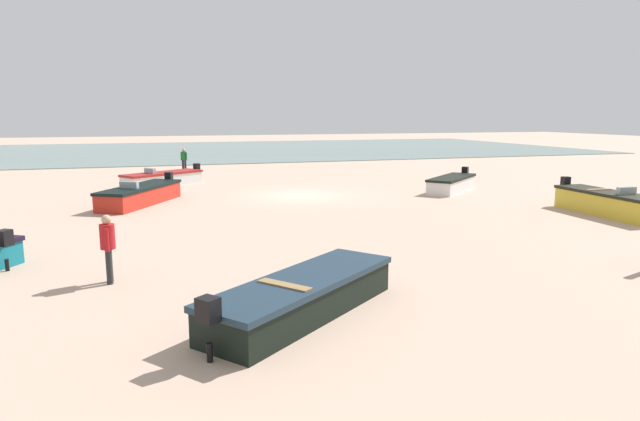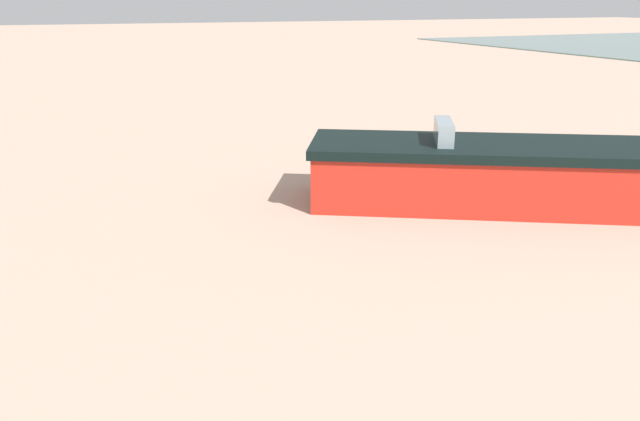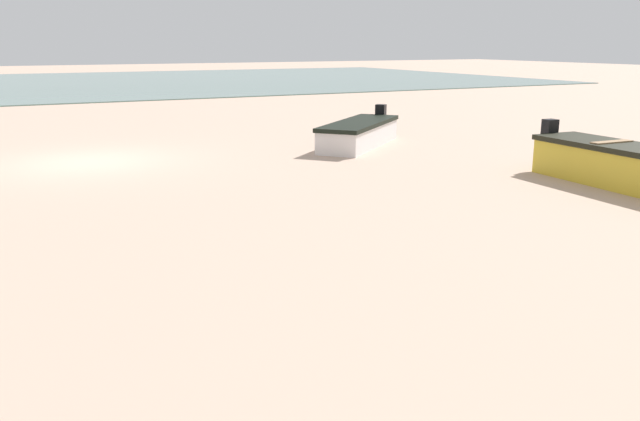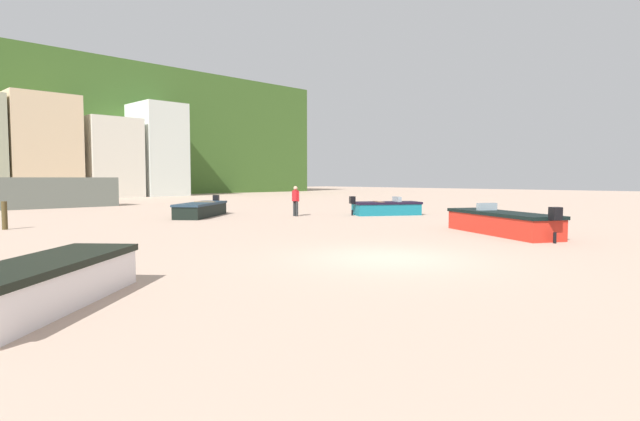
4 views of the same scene
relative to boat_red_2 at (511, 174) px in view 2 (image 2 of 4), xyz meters
name	(u,v)px [view 2 (image 2 of 4)]	position (x,y,z in m)	size (l,w,h in m)	color
boat_red_2	(511,174)	(0.00, 0.00, 0.00)	(3.72, 5.19, 1.14)	red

